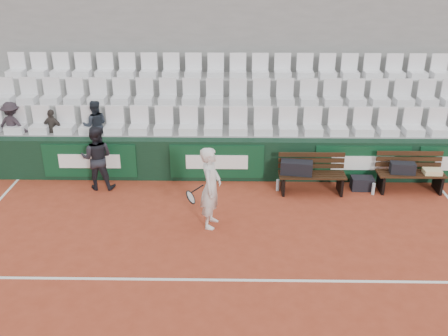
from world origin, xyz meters
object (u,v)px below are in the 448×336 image
at_px(sports_bag_ground, 362,183).
at_px(bench_left, 311,183).
at_px(sports_bag_left, 297,168).
at_px(water_bottle_near, 278,185).
at_px(tennis_player, 211,188).
at_px(water_bottle_far, 373,189).
at_px(spectator_a, 10,108).
at_px(sports_bag_right, 403,168).
at_px(spectator_b, 51,112).
at_px(bench_right, 409,182).
at_px(spectator_c, 93,107).
at_px(ball_kid, 97,158).

bearing_deg(sports_bag_ground, bench_left, -172.24).
relative_size(sports_bag_left, sports_bag_ground, 1.40).
height_order(water_bottle_near, tennis_player, tennis_player).
relative_size(bench_left, water_bottle_far, 5.54).
bearing_deg(sports_bag_ground, spectator_a, 172.98).
bearing_deg(water_bottle_far, sports_bag_ground, 128.59).
bearing_deg(water_bottle_far, sports_bag_right, 15.60).
bearing_deg(water_bottle_near, sports_bag_left, -6.92).
bearing_deg(spectator_b, sports_bag_ground, -169.87).
bearing_deg(sports_bag_ground, water_bottle_far, -51.41).
height_order(bench_left, sports_bag_ground, bench_left).
bearing_deg(bench_right, water_bottle_far, -167.12).
relative_size(water_bottle_near, spectator_c, 0.22).
height_order(sports_bag_right, spectator_c, spectator_c).
bearing_deg(tennis_player, sports_bag_ground, 25.79).
height_order(sports_bag_right, spectator_a, spectator_a).
bearing_deg(bench_right, sports_bag_ground, 177.33).
bearing_deg(spectator_b, bench_left, -172.83).
distance_m(bench_left, spectator_c, 5.45).
xyz_separation_m(sports_bag_right, water_bottle_far, (-0.65, -0.18, -0.44)).
bearing_deg(spectator_c, ball_kid, 91.01).
distance_m(sports_bag_left, sports_bag_right, 2.40).
bearing_deg(spectator_a, bench_right, -174.45).
bearing_deg(bench_left, tennis_player, -146.21).
relative_size(bench_right, spectator_a, 1.26).
xyz_separation_m(sports_bag_ground, tennis_player, (-3.42, -1.65, 0.68)).
bearing_deg(bench_left, bench_right, 2.88).
bearing_deg(water_bottle_near, spectator_a, 170.08).
height_order(sports_bag_left, spectator_c, spectator_c).
bearing_deg(spectator_b, bench_right, -169.21).
bearing_deg(bench_right, spectator_c, 171.70).
xyz_separation_m(water_bottle_far, spectator_b, (-7.57, 1.27, 1.37)).
bearing_deg(bench_right, tennis_player, -160.31).
relative_size(bench_left, sports_bag_right, 2.77).
bearing_deg(sports_bag_left, ball_kid, 178.34).
relative_size(sports_bag_right, spectator_a, 0.45).
height_order(bench_left, water_bottle_near, bench_left).
relative_size(water_bottle_near, spectator_b, 0.27).
xyz_separation_m(bench_left, water_bottle_near, (-0.75, 0.07, -0.09)).
bearing_deg(water_bottle_near, spectator_b, 168.34).
distance_m(bench_left, sports_bag_left, 0.52).
distance_m(tennis_player, spectator_c, 4.03).
xyz_separation_m(sports_bag_right, spectator_b, (-8.22, 1.09, 0.93)).
distance_m(sports_bag_ground, ball_kid, 6.10).
height_order(bench_right, sports_bag_ground, bench_right).
distance_m(sports_bag_right, ball_kid, 6.92).
bearing_deg(bench_right, spectator_a, 173.47).
height_order(bench_right, spectator_a, spectator_a).
height_order(ball_kid, spectator_b, spectator_b).
distance_m(bench_left, ball_kid, 4.91).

